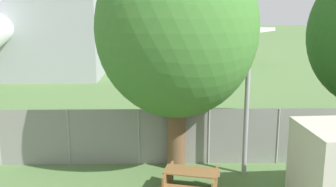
# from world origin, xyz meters

# --- Properties ---
(perimeter_fence) EXTENTS (56.07, 0.07, 2.09)m
(perimeter_fence) POSITION_xyz_m (-0.00, 9.63, 1.05)
(perimeter_fence) COLOR gray
(perimeter_fence) RESTS_ON ground
(airplane) EXTENTS (28.49, 35.05, 11.66)m
(airplane) POSITION_xyz_m (-4.95, 40.43, 4.07)
(airplane) COLOR white
(airplane) RESTS_ON ground
(picnic_bench_open_grass) EXTENTS (1.96, 1.77, 0.76)m
(picnic_bench_open_grass) POSITION_xyz_m (-0.83, 7.23, 0.47)
(picnic_bench_open_grass) COLOR brown
(picnic_bench_open_grass) RESTS_ON ground
(tree_left_of_cabin) EXTENTS (5.48, 5.48, 7.98)m
(tree_left_of_cabin) POSITION_xyz_m (-1.21, 9.31, 4.94)
(tree_left_of_cabin) COLOR brown
(tree_left_of_cabin) RESTS_ON ground
(light_mast) EXTENTS (0.44, 0.44, 7.68)m
(light_mast) POSITION_xyz_m (1.14, 8.71, 4.70)
(light_mast) COLOR #99999E
(light_mast) RESTS_ON ground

